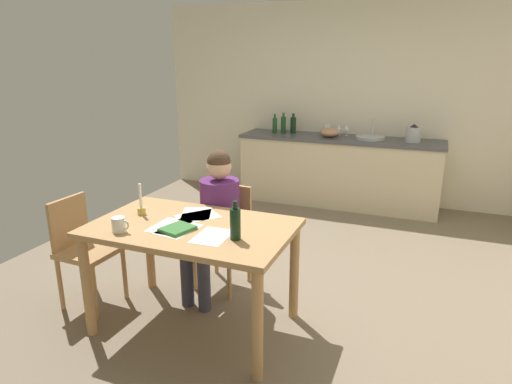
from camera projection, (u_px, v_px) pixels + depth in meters
ground_plane at (285, 277)px, 4.05m from camera, size 5.20×5.20×0.04m
wall_back at (347, 103)px, 5.98m from camera, size 5.20×0.12×2.60m
kitchen_counter at (338, 171)px, 5.91m from camera, size 2.59×0.64×0.90m
dining_table at (192, 240)px, 3.11m from camera, size 1.39×0.86×0.79m
chair_at_table at (226, 231)px, 3.79m from camera, size 0.44×0.44×0.86m
person_seated at (216, 214)px, 3.61m from camera, size 0.36×0.61×1.19m
chair_side_empty at (83, 246)px, 3.48m from camera, size 0.42×0.42×0.86m
coffee_mug at (119, 225)px, 2.95m from camera, size 0.13×0.09×0.10m
candlestick at (141, 206)px, 3.27m from camera, size 0.06×0.06×0.23m
book_magazine at (178, 229)px, 2.98m from camera, size 0.22×0.24×0.02m
paper_letter at (212, 236)px, 2.89m from camera, size 0.22×0.31×0.00m
paper_bill at (196, 214)px, 3.30m from camera, size 0.31×0.35×0.00m
paper_envelope at (179, 229)px, 3.00m from camera, size 0.25×0.32×0.00m
paper_receipt at (198, 216)px, 3.25m from camera, size 0.35×0.36×0.00m
paper_notice at (169, 226)px, 3.06m from camera, size 0.22×0.30×0.00m
wine_bottle_on_table at (235, 223)px, 2.81m from camera, size 0.07×0.07×0.26m
sink_unit at (370, 137)px, 5.64m from camera, size 0.36×0.36×0.24m
bottle_oil at (275, 125)px, 6.05m from camera, size 0.06×0.06×0.26m
bottle_vinegar at (283, 124)px, 6.07m from camera, size 0.07×0.07×0.27m
bottle_wine_red at (293, 125)px, 6.06m from camera, size 0.08×0.08×0.26m
mixing_bowl at (330, 132)px, 5.78m from camera, size 0.26×0.26×0.12m
stovetop_kettle at (413, 134)px, 5.43m from camera, size 0.18×0.18×0.22m
wine_glass_near_sink at (347, 127)px, 5.86m from camera, size 0.07×0.07×0.15m
wine_glass_by_kettle at (339, 127)px, 5.89m from camera, size 0.07×0.07×0.15m
wine_glass_back_left at (329, 126)px, 5.94m from camera, size 0.07×0.07×0.15m
wine_glass_back_right at (326, 126)px, 5.96m from camera, size 0.07×0.07×0.15m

